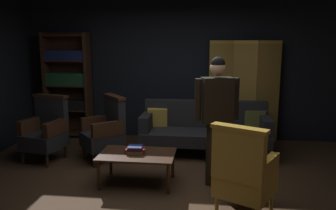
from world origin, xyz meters
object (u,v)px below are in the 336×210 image
(bookshelf, at_px, (68,83))
(book_navy_cloth, at_px, (135,147))
(armchair_wing_left, at_px, (46,130))
(folding_screen, at_px, (244,91))
(armchair_wing_right, at_px, (106,130))
(armchair_gilt_accent, at_px, (243,173))
(book_red_leather, at_px, (135,149))
(coffee_table, at_px, (137,157))
(book_tan_leather, at_px, (135,151))
(standing_figure, at_px, (217,109))
(velvet_couch, at_px, (205,128))

(bookshelf, relative_size, book_navy_cloth, 10.78)
(armchair_wing_left, bearing_deg, folding_screen, 23.02)
(bookshelf, height_order, armchair_wing_right, bookshelf)
(armchair_wing_right, bearing_deg, armchair_gilt_accent, -37.28)
(armchair_wing_right, bearing_deg, book_red_leather, -51.36)
(armchair_wing_right, height_order, book_navy_cloth, armchair_wing_right)
(coffee_table, bearing_deg, armchair_gilt_accent, -27.26)
(armchair_wing_right, bearing_deg, bookshelf, 131.93)
(book_tan_leather, bearing_deg, armchair_gilt_accent, -27.45)
(folding_screen, bearing_deg, armchair_wing_left, -156.98)
(coffee_table, distance_m, book_navy_cloth, 0.13)
(armchair_wing_left, bearing_deg, book_tan_leather, -23.84)
(coffee_table, xyz_separation_m, book_tan_leather, (-0.03, 0.02, 0.07))
(bookshelf, bearing_deg, standing_figure, -35.19)
(coffee_table, height_order, armchair_wing_right, armchair_wing_right)
(folding_screen, bearing_deg, book_navy_cloth, -127.63)
(folding_screen, relative_size, velvet_couch, 0.90)
(velvet_couch, xyz_separation_m, book_red_leather, (-0.90, -1.35, 0.02))
(coffee_table, distance_m, armchair_gilt_accent, 1.49)
(armchair_gilt_accent, bearing_deg, book_tan_leather, 152.55)
(armchair_wing_right, bearing_deg, book_navy_cloth, -51.36)
(armchair_gilt_accent, bearing_deg, folding_screen, 84.91)
(armchair_gilt_accent, distance_m, book_red_leather, 1.53)
(folding_screen, relative_size, standing_figure, 1.12)
(armchair_wing_left, distance_m, book_red_leather, 1.76)
(coffee_table, relative_size, armchair_wing_right, 0.96)
(velvet_couch, bearing_deg, book_tan_leather, -123.86)
(armchair_wing_right, height_order, book_red_leather, armchair_wing_right)
(coffee_table, bearing_deg, armchair_wing_right, 129.14)
(standing_figure, xyz_separation_m, book_navy_cloth, (-1.06, -0.07, -0.52))
(bookshelf, bearing_deg, velvet_couch, -15.36)
(bookshelf, xyz_separation_m, armchair_wing_right, (1.13, -1.26, -0.59))
(armchair_wing_left, bearing_deg, bookshelf, 97.60)
(bookshelf, distance_m, velvet_couch, 2.87)
(coffee_table, height_order, book_navy_cloth, book_navy_cloth)
(standing_figure, bearing_deg, armchair_wing_right, 156.29)
(folding_screen, xyz_separation_m, book_red_leather, (-1.60, -2.08, -0.51))
(folding_screen, xyz_separation_m, book_tan_leather, (-1.60, -2.08, -0.55))
(velvet_couch, distance_m, armchair_wing_left, 2.60)
(armchair_wing_left, bearing_deg, coffee_table, -24.07)
(velvet_couch, height_order, armchair_gilt_accent, armchair_gilt_accent)
(velvet_couch, relative_size, book_tan_leather, 10.08)
(bookshelf, xyz_separation_m, armchair_wing_left, (0.18, -1.38, -0.59))
(book_red_leather, relative_size, book_navy_cloth, 1.32)
(armchair_wing_left, distance_m, standing_figure, 2.80)
(armchair_wing_right, bearing_deg, armchair_wing_left, -172.56)
(coffee_table, distance_m, book_red_leather, 0.11)
(armchair_wing_right, height_order, standing_figure, standing_figure)
(bookshelf, relative_size, coffee_table, 2.05)
(book_red_leather, bearing_deg, velvet_couch, 56.14)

